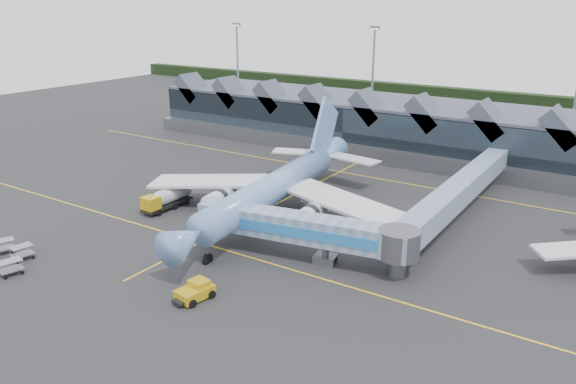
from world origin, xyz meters
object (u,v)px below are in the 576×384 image
Objects in this scene: main_airliner at (276,186)px; fuel_truck at (168,197)px; jet_bridge at (316,231)px; pushback_tug at (195,291)px.

fuel_truck is at bearing -164.21° from main_airliner.
jet_bridge is 15.25m from pushback_tug.
fuel_truck is (-14.51, -5.95, -2.59)m from main_airliner.
pushback_tug is (20.67, -17.25, -0.83)m from fuel_truck.
main_airliner is 5.13× the size of fuel_truck.
jet_bridge is at bearing -6.91° from fuel_truck.
jet_bridge is (11.80, -9.32, -0.61)m from main_airliner.
main_airliner is 15.90m from fuel_truck.
fuel_truck is 2.00× the size of pushback_tug.
jet_bridge is 2.95× the size of fuel_truck.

